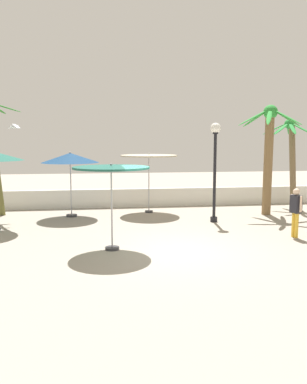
% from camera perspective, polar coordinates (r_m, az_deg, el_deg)
% --- Properties ---
extents(ground_plane, '(56.00, 56.00, 0.00)m').
position_cam_1_polar(ground_plane, '(12.08, 1.89, -8.32)').
color(ground_plane, '#9E9384').
extents(boundary_wall, '(25.20, 0.30, 0.89)m').
position_cam_1_polar(boundary_wall, '(19.80, -2.12, -0.80)').
color(boundary_wall, silver).
rests_on(boundary_wall, ground_plane).
extents(patio_umbrella_0, '(2.25, 2.25, 2.59)m').
position_cam_1_polar(patio_umbrella_0, '(11.91, -5.97, 2.79)').
color(patio_umbrella_0, '#333338').
rests_on(patio_umbrella_0, ground_plane).
extents(patio_umbrella_1, '(2.43, 2.43, 2.76)m').
position_cam_1_polar(patio_umbrella_1, '(17.44, -11.65, 4.67)').
color(patio_umbrella_1, '#333338').
rests_on(patio_umbrella_1, ground_plane).
extents(patio_umbrella_4, '(2.53, 2.53, 2.68)m').
position_cam_1_polar(patio_umbrella_4, '(18.04, -0.66, 4.85)').
color(patio_umbrella_4, '#333338').
rests_on(patio_umbrella_4, ground_plane).
extents(palm_tree_1, '(2.98, 2.75, 4.74)m').
position_cam_1_polar(palm_tree_1, '(18.23, 15.92, 6.12)').
color(palm_tree_1, brown).
rests_on(palm_tree_1, ground_plane).
extents(palm_tree_2, '(2.38, 2.45, 4.24)m').
position_cam_1_polar(palm_tree_2, '(20.73, 18.81, 5.50)').
color(palm_tree_2, brown).
rests_on(palm_tree_2, ground_plane).
extents(lamp_post_1, '(0.40, 0.40, 3.92)m').
position_cam_1_polar(lamp_post_1, '(16.11, 8.65, 4.77)').
color(lamp_post_1, black).
rests_on(lamp_post_1, ground_plane).
extents(guest_0, '(0.31, 0.55, 1.66)m').
position_cam_1_polar(guest_0, '(14.34, 19.39, -2.12)').
color(guest_0, gold).
rests_on(guest_0, ground_plane).
extents(seagull_1, '(0.74, 1.28, 0.20)m').
position_cam_1_polar(seagull_1, '(17.43, -19.02, 8.68)').
color(seagull_1, white).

